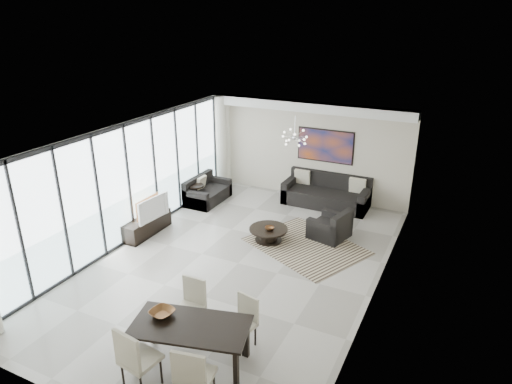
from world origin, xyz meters
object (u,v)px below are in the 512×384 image
Objects in this scene: coffee_table at (268,234)px; tv_console at (147,225)px; sofa_main at (326,195)px; dining_table at (191,330)px; television at (151,208)px.

tv_console is (-2.92, -1.00, 0.04)m from coffee_table.
sofa_main is 1.22× the size of dining_table.
television is (-2.76, -1.01, 0.56)m from coffee_table.
tv_console reaches higher than coffee_table.
dining_table is (0.09, -7.18, 0.38)m from sofa_main.
sofa_main is 7.19m from dining_table.
coffee_table is 3.08m from tv_console.
dining_table is at bearing -128.85° from television.
sofa_main is 5.15m from tv_console.
coffee_table is at bearing -64.11° from television.
sofa_main reaches higher than tv_console.
television is 0.51× the size of dining_table.
dining_table reaches higher than tv_console.
sofa_main is at bearing -35.58° from television.
tv_console is at bearing 94.66° from television.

